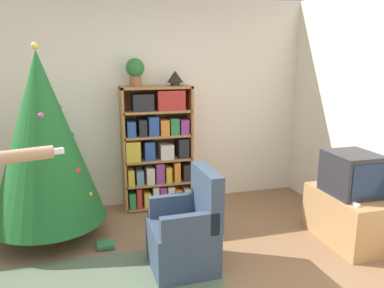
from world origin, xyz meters
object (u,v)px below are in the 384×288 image
christmas_tree (43,139)px  television (352,174)px  table_lamp (175,77)px  bookshelf (158,149)px  potted_plant (135,70)px  armchair (187,234)px

christmas_tree → television: bearing=-16.2°
table_lamp → christmas_tree: bearing=-158.7°
bookshelf → potted_plant: bearing=177.4°
table_lamp → bookshelf: bearing=-177.3°
christmas_tree → armchair: size_ratio=2.20×
christmas_tree → armchair: 1.72m
bookshelf → armchair: (-0.02, -1.49, -0.44)m
armchair → potted_plant: size_ratio=2.80×
potted_plant → bookshelf: bearing=-2.6°
christmas_tree → potted_plant: christmas_tree is taller
armchair → table_lamp: bearing=168.5°
bookshelf → television: bearing=-39.7°
bookshelf → potted_plant: potted_plant is taller
television → armchair: size_ratio=0.54×
christmas_tree → armchair: (1.24, -0.92, -0.76)m
potted_plant → table_lamp: (0.48, 0.00, -0.09)m
bookshelf → table_lamp: size_ratio=7.70×
christmas_tree → table_lamp: christmas_tree is taller
television → christmas_tree: bearing=163.8°
table_lamp → armchair: bearing=-99.6°
television → armchair: television is taller
christmas_tree → table_lamp: (1.49, 0.58, 0.56)m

